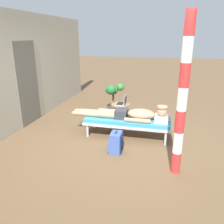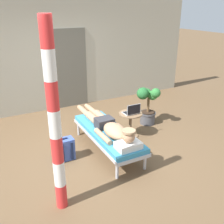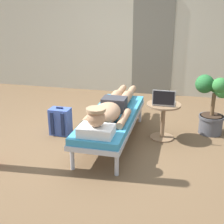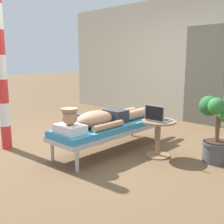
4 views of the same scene
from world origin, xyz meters
The scene contains 9 objects.
ground_plane centered at (0.00, 0.00, 0.00)m, with size 40.00×40.00×0.00m, color brown.
house_wall_back centered at (0.23, 2.53, 1.35)m, with size 7.60×0.20×2.70m, color #B2AD99.
house_door_panel centered at (0.47, 2.42, 1.02)m, with size 0.84×0.03×2.04m, color #625F54.
lounge_chair centered at (0.23, -0.14, 0.35)m, with size 0.63×1.89×0.42m.
person_reclining centered at (0.23, -0.20, 0.52)m, with size 0.53×2.17×0.33m.
side_table centered at (0.91, 0.16, 0.36)m, with size 0.48×0.48×0.52m.
laptop centered at (0.91, 0.11, 0.58)m, with size 0.31×0.24×0.23m.
backpack centered at (-0.57, -0.06, 0.20)m, with size 0.30×0.26×0.42m.
potted_plant centered at (1.59, 0.51, 0.48)m, with size 0.50×0.54×0.90m.
Camera 3 is at (1.15, -3.83, 1.82)m, focal length 47.40 mm.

